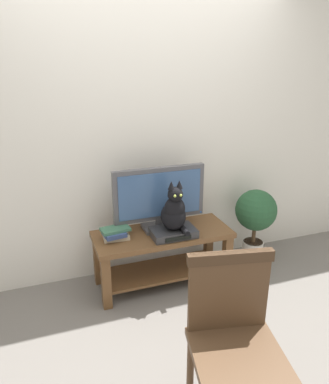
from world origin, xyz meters
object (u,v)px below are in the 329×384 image
at_px(cat, 174,212).
at_px(wooden_chair, 234,332).
at_px(book_stack, 115,233).
at_px(tv, 159,197).
at_px(tv_stand, 163,248).
at_px(potted_plant, 255,216).
at_px(media_box, 173,232).

relative_size(cat, wooden_chair, 0.44).
distance_m(cat, book_stack, 0.51).
height_order(tv, wooden_chair, tv).
xyz_separation_m(cat, book_stack, (-0.46, 0.12, -0.18)).
height_order(tv_stand, tv, tv).
bearing_deg(tv_stand, potted_plant, 3.02).
relative_size(tv, potted_plant, 1.07).
height_order(media_box, cat, cat).
distance_m(tv_stand, tv, 0.45).
bearing_deg(media_box, book_stack, 166.61).
height_order(tv_stand, book_stack, book_stack).
bearing_deg(media_box, cat, -85.03).
relative_size(media_box, cat, 0.86).
bearing_deg(potted_plant, cat, -169.83).
height_order(tv_stand, potted_plant, potted_plant).
distance_m(tv, wooden_chair, 1.45).
height_order(media_box, book_stack, book_stack).
bearing_deg(cat, book_stack, 165.08).
bearing_deg(tv, tv_stand, -90.02).
distance_m(media_box, book_stack, 0.47).
height_order(wooden_chair, potted_plant, wooden_chair).
bearing_deg(cat, tv_stand, 119.28).
xyz_separation_m(tv, book_stack, (-0.40, -0.06, -0.25)).
distance_m(wooden_chair, book_stack, 1.40).
bearing_deg(wooden_chair, tv, 86.25).
xyz_separation_m(tv_stand, tv, (0.00, 0.08, 0.45)).
relative_size(wooden_chair, potted_plant, 1.31).
bearing_deg(cat, wooden_chair, -97.08).
distance_m(media_box, potted_plant, 0.89).
relative_size(tv_stand, tv, 1.48).
xyz_separation_m(media_box, wooden_chair, (-0.15, -1.25, 0.04)).
bearing_deg(tv, cat, -71.84).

